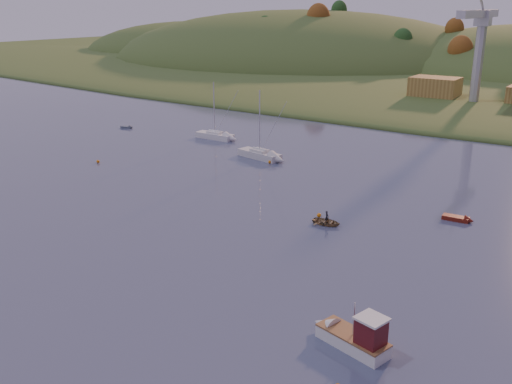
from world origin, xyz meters
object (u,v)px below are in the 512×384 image
Objects in this scene: sailboat_far at (260,154)px; canoe at (327,222)px; sailboat_near at (215,135)px; grey_dinghy at (129,127)px; fishing_boat at (348,334)px; red_tender at (462,219)px.

sailboat_far is 30.45m from canoe.
sailboat_near is 3.78× the size of grey_dinghy.
sailboat_near reaches higher than canoe.
fishing_boat is 0.65× the size of sailboat_near.
fishing_boat is at bearing -38.02° from sailboat_far.
sailboat_far is at bearing -34.71° from fishing_boat.
canoe is (37.54, -27.31, -0.35)m from sailboat_near.
sailboat_far is (14.80, -7.07, 0.03)m from sailboat_near.
sailboat_near reaches higher than grey_dinghy.
sailboat_far is at bearing 159.46° from red_tender.
fishing_boat reaches higher than red_tender.
canoe is at bearing -44.28° from fishing_boat.
sailboat_near is 52.96m from red_tender.
sailboat_far reaches higher than fishing_boat.
red_tender is at bearing -27.62° from grey_dinghy.
sailboat_near is at bearing -8.73° from grey_dinghy.
fishing_boat reaches higher than canoe.
sailboat_near is 0.95× the size of sailboat_far.
sailboat_near is 20.42m from grey_dinghy.
sailboat_near is at bearing 165.67° from sailboat_far.
grey_dinghy is at bearing -176.45° from sailboat_far.
canoe is at bearing -145.82° from red_tender.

